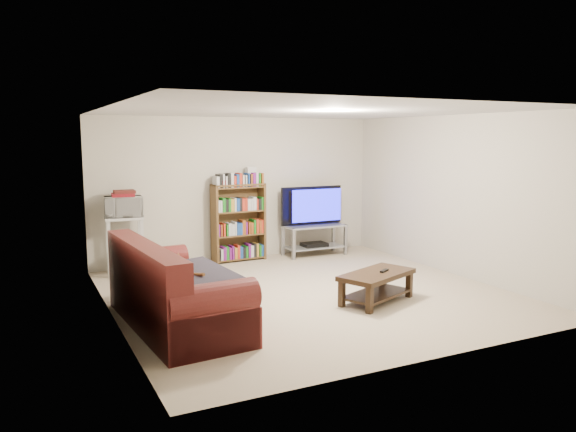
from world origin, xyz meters
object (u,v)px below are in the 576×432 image
sofa (170,297)px  coffee_table (377,281)px  tv_stand (314,235)px  bookshelf (239,221)px

sofa → coffee_table: sofa is taller
sofa → tv_stand: bearing=34.5°
coffee_table → tv_stand: bearing=54.7°
bookshelf → sofa: bearing=-126.9°
coffee_table → tv_stand: size_ratio=1.08×
bookshelf → coffee_table: bearing=-79.9°
sofa → tv_stand: 4.17m
sofa → bookshelf: 3.39m
sofa → bookshelf: bearing=51.5°
sofa → tv_stand: sofa is taller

